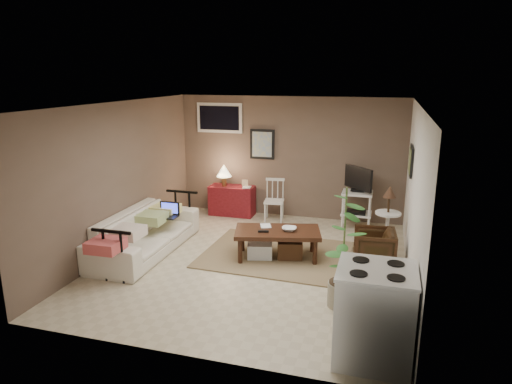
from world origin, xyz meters
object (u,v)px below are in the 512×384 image
(coffee_table, at_px, (277,242))
(tv_stand, at_px, (357,196))
(armchair, at_px, (374,246))
(spindle_chair, at_px, (274,201))
(stove, at_px, (374,315))
(red_console, at_px, (231,198))
(side_table, at_px, (388,211))
(potted_plant, at_px, (344,244))
(sofa, at_px, (145,226))

(coffee_table, xyz_separation_m, tv_stand, (1.08, 1.85, 0.34))
(armchair, bearing_deg, coffee_table, -88.41)
(spindle_chair, height_order, stove, stove)
(red_console, xyz_separation_m, tv_stand, (2.52, -0.13, 0.26))
(coffee_table, relative_size, side_table, 1.31)
(red_console, height_order, side_table, side_table)
(spindle_chair, distance_m, stove, 4.62)
(spindle_chair, distance_m, armchair, 2.62)
(red_console, xyz_separation_m, potted_plant, (2.57, -3.22, 0.47))
(tv_stand, bearing_deg, armchair, -77.14)
(side_table, relative_size, stove, 1.09)
(tv_stand, bearing_deg, red_console, 177.15)
(side_table, height_order, stove, side_table)
(potted_plant, bearing_deg, stove, -67.86)
(sofa, relative_size, tv_stand, 1.96)
(red_console, bearing_deg, stove, -54.84)
(red_console, height_order, spindle_chair, red_console)
(tv_stand, xyz_separation_m, potted_plant, (0.05, -3.10, 0.21))
(armchair, bearing_deg, stove, -2.66)
(coffee_table, relative_size, spindle_chair, 1.75)
(tv_stand, bearing_deg, spindle_chair, 179.11)
(sofa, height_order, spindle_chair, sofa)
(armchair, xyz_separation_m, potted_plant, (-0.33, -1.41, 0.52))
(side_table, bearing_deg, tv_stand, 118.37)
(armchair, bearing_deg, red_console, -126.53)
(coffee_table, xyz_separation_m, potted_plant, (1.13, -1.25, 0.55))
(spindle_chair, relative_size, stove, 0.82)
(coffee_table, xyz_separation_m, spindle_chair, (-0.51, 1.87, 0.11))
(sofa, bearing_deg, tv_stand, -55.66)
(sofa, xyz_separation_m, red_console, (0.67, 2.30, -0.08))
(red_console, relative_size, side_table, 0.96)
(sofa, height_order, potted_plant, potted_plant)
(sofa, xyz_separation_m, spindle_chair, (1.59, 2.20, -0.06))
(sofa, height_order, tv_stand, tv_stand)
(coffee_table, distance_m, side_table, 1.88)
(coffee_table, bearing_deg, tv_stand, 59.62)
(sofa, distance_m, stove, 4.13)
(spindle_chair, bearing_deg, armchair, -40.91)
(sofa, bearing_deg, coffee_table, -81.10)
(potted_plant, relative_size, stove, 1.56)
(sofa, bearing_deg, potted_plant, -105.86)
(sofa, bearing_deg, red_console, -16.13)
(coffee_table, height_order, side_table, side_table)
(sofa, xyz_separation_m, stove, (3.65, -1.94, 0.05))
(red_console, bearing_deg, sofa, -106.13)
(sofa, height_order, stove, stove)
(red_console, height_order, potted_plant, potted_plant)
(stove, bearing_deg, tv_stand, 96.45)
(tv_stand, distance_m, armchair, 1.76)
(coffee_table, bearing_deg, stove, -55.65)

